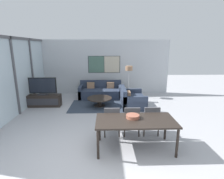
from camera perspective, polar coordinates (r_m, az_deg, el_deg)
The scene contains 15 objects.
ground_plane at distance 4.08m, azimuth -5.57°, elevation -23.07°, with size 24.00×24.00×0.00m, color #B2B2B7.
wall_back at distance 9.23m, azimuth -3.37°, elevation 7.30°, with size 7.04×0.09×2.80m.
window_wall_left at distance 7.09m, azimuth -29.41°, elevation 4.63°, with size 0.07×5.92×2.80m.
area_rug at distance 7.47m, azimuth -4.03°, elevation -5.32°, with size 2.48×1.70×0.01m.
tv_console at distance 7.88m, azimuth -21.30°, elevation -3.36°, with size 1.39×0.42×0.50m.
television at distance 7.73m, azimuth -21.69°, elevation 0.97°, with size 1.13×0.20×0.73m.
sofa_main at distance 8.69m, azimuth -3.72°, elevation -0.75°, with size 2.07×0.96×0.80m.
sofa_side at distance 7.38m, azimuth 6.20°, elevation -3.44°, with size 0.96×1.40×0.80m.
coffee_table at distance 7.38m, azimuth -4.07°, elevation -3.35°, with size 1.03×1.03×0.36m.
dining_table at distance 4.28m, azimuth 7.67°, elevation -10.59°, with size 1.88×0.92×0.75m.
dining_chair_left at distance 4.92m, azimuth -0.07°, elevation -9.45°, with size 0.46×0.46×0.85m.
dining_chair_centre at distance 4.97m, azimuth 6.33°, elevation -9.29°, with size 0.46×0.46×0.85m.
dining_chair_right at distance 5.08m, azimuth 12.51°, elevation -9.01°, with size 0.46×0.46×0.85m.
fruit_bowl at distance 4.33m, azimuth 6.79°, elevation -8.64°, with size 0.33×0.33×0.08m.
floor_lamp at distance 8.60m, azimuth 5.56°, elevation 6.14°, with size 0.35×0.35×1.54m.
Camera 1 is at (0.27, -3.26, 2.44)m, focal length 28.00 mm.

